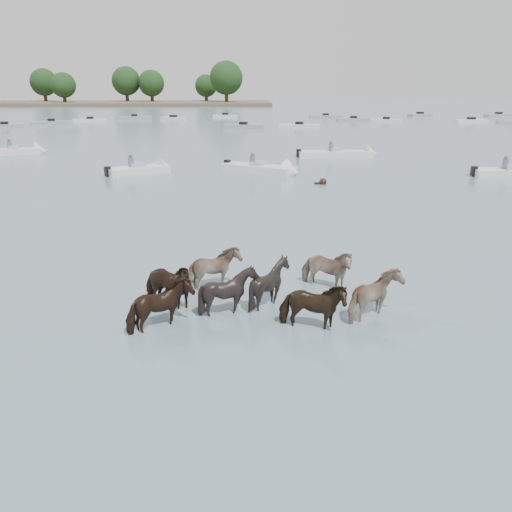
{
  "coord_description": "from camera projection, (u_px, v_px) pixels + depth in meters",
  "views": [
    {
      "loc": [
        1.05,
        -10.6,
        5.5
      ],
      "look_at": [
        1.47,
        2.97,
        1.1
      ],
      "focal_mm": 37.0,
      "sensor_mm": 36.0,
      "label": 1
    }
  ],
  "objects": [
    {
      "name": "ground",
      "position": [
        194.0,
        345.0,
        11.74
      ],
      "size": [
        400.0,
        400.0,
        0.0
      ],
      "primitive_type": "plane",
      "color": "slate",
      "rests_on": "ground"
    },
    {
      "name": "pony_herd",
      "position": [
        255.0,
        290.0,
        13.48
      ],
      "size": [
        6.99,
        4.35,
        1.45
      ],
      "color": "black",
      "rests_on": "ground"
    },
    {
      "name": "swimming_pony",
      "position": [
        322.0,
        182.0,
        30.81
      ],
      "size": [
        0.72,
        0.44,
        0.44
      ],
      "color": "black",
      "rests_on": "ground"
    },
    {
      "name": "motorboat_a",
      "position": [
        148.0,
        169.0,
        34.68
      ],
      "size": [
        4.6,
        3.75,
        1.92
      ],
      "rotation": [
        0.0,
        0.0,
        0.57
      ],
      "color": "silver",
      "rests_on": "ground"
    },
    {
      "name": "motorboat_b",
      "position": [
        269.0,
        170.0,
        34.61
      ],
      "size": [
        5.46,
        4.31,
        1.92
      ],
      "rotation": [
        0.0,
        0.0,
        -0.57
      ],
      "color": "silver",
      "rests_on": "ground"
    },
    {
      "name": "motorboat_c",
      "position": [
        346.0,
        154.0,
        42.48
      ],
      "size": [
        6.65,
        1.82,
        1.92
      ],
      "rotation": [
        0.0,
        0.0,
        0.03
      ],
      "color": "silver",
      "rests_on": "ground"
    },
    {
      "name": "motorboat_f",
      "position": [
        24.0,
        151.0,
        44.29
      ],
      "size": [
        4.83,
        2.6,
        1.92
      ],
      "rotation": [
        0.0,
        0.0,
        0.23
      ],
      "color": "silver",
      "rests_on": "ground"
    },
    {
      "name": "distant_flotilla",
      "position": [
        234.0,
        120.0,
        83.81
      ],
      "size": [
        104.78,
        30.11,
        0.93
      ],
      "color": "gray",
      "rests_on": "ground"
    }
  ]
}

